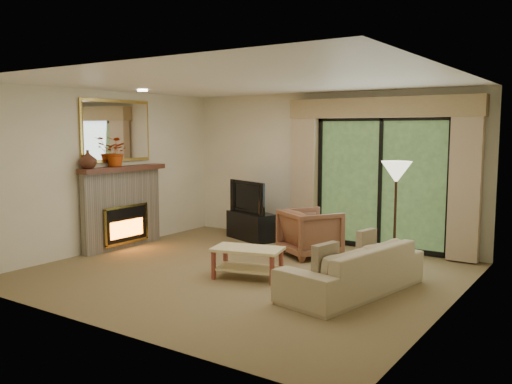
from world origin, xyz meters
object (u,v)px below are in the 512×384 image
Objects in this scene: sofa at (352,268)px; media_console at (252,226)px; armchair at (310,233)px; coffee_table at (248,263)px.

media_console is at bearing -113.46° from sofa.
armchair is (1.49, -0.55, 0.12)m from media_console.
media_console is 0.48× the size of sofa.
armchair is 1.59m from coffee_table.
sofa is at bearing -15.06° from media_console.
media_console is 1.21× the size of armchair.
sofa is (1.33, -1.39, -0.07)m from armchair.
armchair is at bearing 71.83° from coffee_table.
armchair reaches higher than coffee_table.
sofa is (2.82, -1.94, 0.05)m from media_console.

